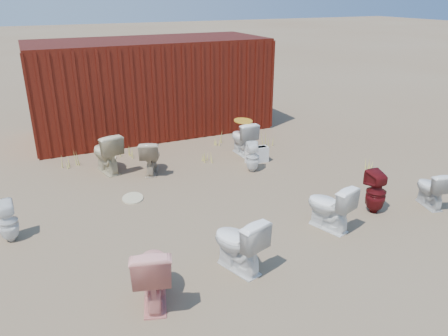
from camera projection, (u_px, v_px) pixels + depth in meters
name	position (u px, v px, depth m)	size (l,w,h in m)	color
ground	(238.00, 209.00, 7.60)	(100.00, 100.00, 0.00)	brown
shipping_container	(151.00, 86.00, 11.52)	(6.00, 2.40, 2.40)	#47100B
toilet_front_a	(238.00, 243.00, 5.81)	(0.45, 0.79, 0.81)	white
toilet_front_pink	(152.00, 272.00, 5.18)	(0.47, 0.82, 0.84)	pink
toilet_front_c	(329.00, 206.00, 6.85)	(0.43, 0.76, 0.78)	white
toilet_front_maroon	(376.00, 192.00, 7.37)	(0.34, 0.34, 0.74)	#5B0F12
toilet_front_e	(431.00, 188.00, 7.60)	(0.37, 0.65, 0.67)	silver
toilet_back_a	(8.00, 222.00, 6.52)	(0.29, 0.30, 0.65)	white
toilet_back_beige_left	(106.00, 153.00, 9.03)	(0.47, 0.83, 0.85)	beige
toilet_back_beige_right	(150.00, 157.00, 8.99)	(0.40, 0.71, 0.72)	tan
toilet_back_yellowlid	(243.00, 138.00, 10.03)	(0.44, 0.77, 0.79)	white
toilet_back_e	(253.00, 157.00, 9.10)	(0.28, 0.29, 0.63)	white
yellow_lid	(243.00, 121.00, 9.88)	(0.40, 0.50, 0.03)	#C78C23
loose_tank	(257.00, 155.00, 9.62)	(0.50, 0.20, 0.35)	silver
loose_lid_near	(133.00, 198.00, 7.97)	(0.38, 0.49, 0.02)	beige
loose_lid_far	(108.00, 158.00, 9.93)	(0.36, 0.47, 0.02)	beige
weed_clump_a	(70.00, 161.00, 9.35)	(0.36, 0.36, 0.31)	gold
weed_clump_b	(205.00, 157.00, 9.62)	(0.32, 0.32, 0.24)	gold
weed_clump_c	(267.00, 139.00, 10.64)	(0.36, 0.36, 0.37)	gold
weed_clump_d	(126.00, 153.00, 9.88)	(0.30, 0.30, 0.24)	gold
weed_clump_e	(221.00, 139.00, 10.80)	(0.34, 0.34, 0.27)	gold
weed_clump_f	(371.00, 164.00, 9.24)	(0.28, 0.28, 0.25)	gold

